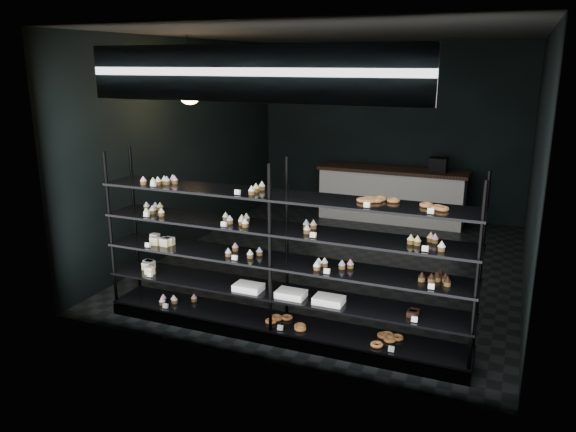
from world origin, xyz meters
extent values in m
cube|color=black|center=(0.00, 0.00, 0.01)|extent=(5.00, 6.00, 0.01)
cube|color=black|center=(0.00, 0.00, 3.20)|extent=(5.00, 6.00, 0.01)
cube|color=black|center=(0.00, 3.00, 1.60)|extent=(5.00, 0.01, 3.20)
cube|color=black|center=(0.00, -3.00, 1.60)|extent=(5.00, 0.01, 3.20)
cube|color=black|center=(-2.50, 0.00, 1.60)|extent=(0.01, 6.00, 3.20)
cube|color=black|center=(2.50, 0.00, 1.60)|extent=(0.01, 6.00, 3.20)
cube|color=black|center=(0.09, -2.45, 0.06)|extent=(4.00, 0.50, 0.12)
cylinder|color=black|center=(-1.88, -2.67, 0.99)|extent=(0.04, 0.04, 1.85)
cylinder|color=black|center=(-1.88, -2.23, 0.99)|extent=(0.04, 0.04, 1.85)
cylinder|color=black|center=(0.09, -2.67, 0.99)|extent=(0.04, 0.04, 1.85)
cylinder|color=black|center=(0.09, -2.23, 0.99)|extent=(0.04, 0.04, 1.85)
cylinder|color=black|center=(2.06, -2.67, 0.99)|extent=(0.04, 0.04, 1.85)
cylinder|color=black|center=(2.06, -2.23, 0.99)|extent=(0.04, 0.04, 1.85)
cube|color=black|center=(0.09, -2.45, 0.15)|extent=(4.00, 0.50, 0.03)
cube|color=black|center=(0.09, -2.45, 0.50)|extent=(4.00, 0.50, 0.02)
cube|color=black|center=(0.09, -2.45, 0.85)|extent=(4.00, 0.50, 0.02)
cube|color=black|center=(0.09, -2.45, 1.20)|extent=(4.00, 0.50, 0.02)
cube|color=black|center=(0.09, -2.45, 1.55)|extent=(4.00, 0.50, 0.02)
cube|color=white|center=(-1.27, -2.63, 1.59)|extent=(0.06, 0.04, 0.06)
cube|color=white|center=(-0.23, -2.63, 1.59)|extent=(0.05, 0.04, 0.06)
cube|color=white|center=(1.04, -2.63, 1.59)|extent=(0.06, 0.04, 0.06)
cube|color=white|center=(1.64, -2.63, 1.59)|extent=(0.06, 0.04, 0.06)
cube|color=white|center=(-1.42, -2.63, 1.24)|extent=(0.06, 0.04, 0.06)
cube|color=white|center=(-0.41, -2.63, 1.24)|extent=(0.06, 0.04, 0.06)
cube|color=white|center=(0.53, -2.63, 1.24)|extent=(0.05, 0.04, 0.06)
cube|color=white|center=(1.59, -2.63, 1.24)|extent=(0.06, 0.04, 0.06)
cube|color=white|center=(-1.39, -2.63, 0.89)|extent=(0.06, 0.04, 0.06)
cube|color=white|center=(-0.29, -2.63, 0.89)|extent=(0.06, 0.04, 0.06)
cube|color=white|center=(0.67, -2.63, 0.89)|extent=(0.05, 0.04, 0.06)
cube|color=white|center=(1.68, -2.63, 0.89)|extent=(0.06, 0.04, 0.06)
cube|color=white|center=(-1.44, -2.63, 0.54)|extent=(0.06, 0.04, 0.06)
cube|color=white|center=(1.52, -2.63, 0.54)|extent=(0.06, 0.04, 0.06)
cube|color=white|center=(-1.20, -2.63, 0.19)|extent=(0.06, 0.04, 0.06)
cube|color=white|center=(0.16, -2.63, 0.19)|extent=(0.05, 0.04, 0.06)
cube|color=white|center=(1.39, -2.63, 0.19)|extent=(0.06, 0.04, 0.06)
cube|color=#0C143C|center=(0.00, -2.92, 2.75)|extent=(3.20, 0.04, 0.45)
cube|color=white|center=(0.00, -2.94, 2.75)|extent=(3.30, 0.02, 0.50)
cylinder|color=black|center=(-1.81, -1.01, 2.89)|extent=(0.01, 0.01, 0.58)
sphere|color=#FDAE58|center=(-1.81, -1.01, 2.45)|extent=(0.30, 0.30, 0.30)
cube|color=silver|center=(0.20, 2.50, 0.46)|extent=(2.59, 0.60, 0.92)
cube|color=black|center=(0.20, 2.50, 0.95)|extent=(2.70, 0.65, 0.06)
cube|color=black|center=(1.00, 2.50, 1.10)|extent=(0.30, 0.30, 0.25)
camera|label=1|loc=(2.28, -7.48, 2.85)|focal=35.00mm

